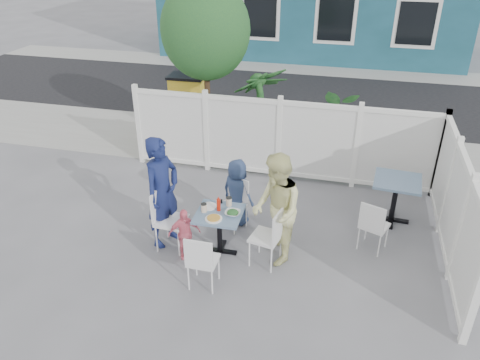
% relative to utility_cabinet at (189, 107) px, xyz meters
% --- Properties ---
extents(ground, '(80.00, 80.00, 0.00)m').
position_rel_utility_cabinet_xyz_m(ground, '(2.30, -4.00, -0.70)').
color(ground, slate).
extents(near_sidewalk, '(24.00, 2.60, 0.01)m').
position_rel_utility_cabinet_xyz_m(near_sidewalk, '(2.30, -0.20, -0.69)').
color(near_sidewalk, gray).
rests_on(near_sidewalk, ground).
extents(street, '(24.00, 5.00, 0.01)m').
position_rel_utility_cabinet_xyz_m(street, '(2.30, 3.50, -0.70)').
color(street, black).
rests_on(street, ground).
extents(far_sidewalk, '(24.00, 1.60, 0.01)m').
position_rel_utility_cabinet_xyz_m(far_sidewalk, '(2.30, 6.60, -0.69)').
color(far_sidewalk, gray).
rests_on(far_sidewalk, ground).
extents(fence_back, '(5.86, 0.08, 1.60)m').
position_rel_utility_cabinet_xyz_m(fence_back, '(2.40, -1.60, 0.08)').
color(fence_back, white).
rests_on(fence_back, ground).
extents(fence_right, '(0.08, 3.66, 1.60)m').
position_rel_utility_cabinet_xyz_m(fence_right, '(5.30, -3.40, 0.08)').
color(fence_right, white).
rests_on(fence_right, ground).
extents(tree, '(1.80, 1.62, 3.59)m').
position_rel_utility_cabinet_xyz_m(tree, '(0.70, -0.70, 1.89)').
color(tree, '#382316').
rests_on(tree, ground).
extents(utility_cabinet, '(0.77, 0.56, 1.40)m').
position_rel_utility_cabinet_xyz_m(utility_cabinet, '(0.00, 0.00, 0.00)').
color(utility_cabinet, gold).
rests_on(utility_cabinet, ground).
extents(potted_shrub_a, '(1.59, 1.59, 2.01)m').
position_rel_utility_cabinet_xyz_m(potted_shrub_a, '(1.93, -0.90, 0.31)').
color(potted_shrub_a, '#1B4A27').
rests_on(potted_shrub_a, ground).
extents(potted_shrub_b, '(1.58, 1.46, 1.45)m').
position_rel_utility_cabinet_xyz_m(potted_shrub_b, '(3.54, -1.00, 0.03)').
color(potted_shrub_b, '#1B4A27').
rests_on(potted_shrub_b, ground).
extents(main_table, '(0.69, 0.69, 0.71)m').
position_rel_utility_cabinet_xyz_m(main_table, '(1.98, -4.21, -0.15)').
color(main_table, slate).
rests_on(main_table, ground).
extents(spare_table, '(0.80, 0.80, 0.78)m').
position_rel_utility_cabinet_xyz_m(spare_table, '(4.55, -2.66, -0.10)').
color(spare_table, slate).
rests_on(spare_table, ground).
extents(chair_left, '(0.45, 0.47, 0.99)m').
position_rel_utility_cabinet_xyz_m(chair_left, '(1.15, -4.25, -0.12)').
color(chair_left, white).
rests_on(chair_left, ground).
extents(chair_right, '(0.49, 0.50, 0.94)m').
position_rel_utility_cabinet_xyz_m(chair_right, '(2.77, -4.30, -0.15)').
color(chair_right, white).
rests_on(chair_right, ground).
extents(chair_back, '(0.51, 0.50, 0.85)m').
position_rel_utility_cabinet_xyz_m(chair_back, '(2.02, -3.44, -0.20)').
color(chair_back, white).
rests_on(chair_back, ground).
extents(chair_near, '(0.39, 0.38, 0.86)m').
position_rel_utility_cabinet_xyz_m(chair_near, '(1.97, -5.05, -0.20)').
color(chair_near, white).
rests_on(chair_near, ground).
extents(chair_spare, '(0.50, 0.49, 0.85)m').
position_rel_utility_cabinet_xyz_m(chair_spare, '(4.20, -3.61, -0.20)').
color(chair_spare, white).
rests_on(chair_spare, ground).
extents(man, '(0.61, 0.75, 1.77)m').
position_rel_utility_cabinet_xyz_m(man, '(1.07, -4.13, 0.19)').
color(man, '#151E4F').
rests_on(man, ground).
extents(woman, '(0.91, 1.01, 1.70)m').
position_rel_utility_cabinet_xyz_m(woman, '(2.81, -4.14, 0.15)').
color(woman, '#D2D04D').
rests_on(woman, ground).
extents(boy, '(0.66, 0.55, 1.15)m').
position_rel_utility_cabinet_xyz_m(boy, '(2.02, -3.33, -0.12)').
color(boy, navy).
rests_on(boy, ground).
extents(toddler, '(0.52, 0.41, 0.83)m').
position_rel_utility_cabinet_xyz_m(toddler, '(1.50, -4.43, -0.29)').
color(toddler, pink).
rests_on(toddler, ground).
extents(plate_main, '(0.25, 0.25, 0.02)m').
position_rel_utility_cabinet_xyz_m(plate_main, '(1.95, -4.39, 0.02)').
color(plate_main, white).
rests_on(plate_main, main_table).
extents(plate_side, '(0.24, 0.24, 0.02)m').
position_rel_utility_cabinet_xyz_m(plate_side, '(1.78, -4.08, 0.02)').
color(plate_side, white).
rests_on(plate_side, main_table).
extents(salad_bowl, '(0.22, 0.22, 0.05)m').
position_rel_utility_cabinet_xyz_m(salad_bowl, '(2.18, -4.21, 0.04)').
color(salad_bowl, white).
rests_on(salad_bowl, main_table).
extents(coffee_cup_a, '(0.08, 0.08, 0.13)m').
position_rel_utility_cabinet_xyz_m(coffee_cup_a, '(1.75, -4.23, 0.07)').
color(coffee_cup_a, beige).
rests_on(coffee_cup_a, main_table).
extents(coffee_cup_b, '(0.09, 0.09, 0.13)m').
position_rel_utility_cabinet_xyz_m(coffee_cup_b, '(2.06, -3.98, 0.08)').
color(coffee_cup_b, beige).
rests_on(coffee_cup_b, main_table).
extents(ketchup_bottle, '(0.06, 0.06, 0.19)m').
position_rel_utility_cabinet_xyz_m(ketchup_bottle, '(1.95, -4.14, 0.10)').
color(ketchup_bottle, red).
rests_on(ketchup_bottle, main_table).
extents(salt_shaker, '(0.03, 0.03, 0.07)m').
position_rel_utility_cabinet_xyz_m(salt_shaker, '(1.88, -3.99, 0.05)').
color(salt_shaker, white).
rests_on(salt_shaker, main_table).
extents(pepper_shaker, '(0.03, 0.03, 0.06)m').
position_rel_utility_cabinet_xyz_m(pepper_shaker, '(1.94, -3.94, 0.04)').
color(pepper_shaker, black).
rests_on(pepper_shaker, main_table).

